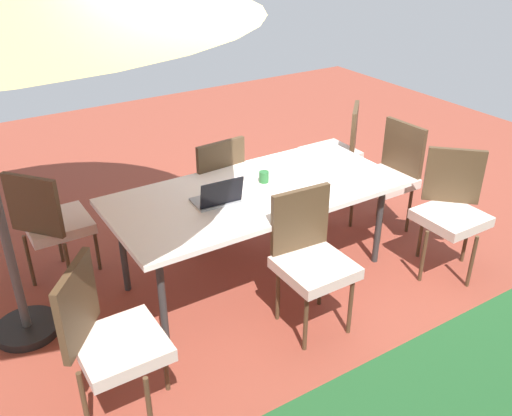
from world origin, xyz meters
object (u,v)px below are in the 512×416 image
at_px(dining_table, 256,196).
at_px(chair_northwest, 451,207).
at_px(chair_southwest, 337,148).
at_px(chair_southeast, 51,221).
at_px(chair_west, 389,172).
at_px(cup, 264,177).
at_px(chair_south, 212,184).
at_px(chair_north, 311,255).
at_px(laptop, 218,198).
at_px(chair_northeast, 109,336).

bearing_deg(dining_table, chair_northwest, 152.32).
relative_size(chair_southwest, chair_southeast, 1.00).
distance_m(dining_table, chair_southwest, 1.57).
relative_size(chair_west, cup, 11.36).
distance_m(chair_south, chair_southeast, 1.32).
relative_size(dining_table, chair_northwest, 2.24).
bearing_deg(chair_north, dining_table, 94.62).
height_order(chair_north, laptop, chair_north).
xyz_separation_m(chair_west, chair_southeast, (2.75, -0.71, 0.00)).
height_order(chair_southeast, laptop, chair_southeast).
height_order(chair_west, chair_northwest, same).
height_order(dining_table, chair_north, chair_north).
xyz_separation_m(chair_southwest, laptop, (1.73, 0.76, 0.26)).
relative_size(chair_southwest, chair_northwest, 1.00).
relative_size(chair_northeast, chair_north, 1.00).
relative_size(laptop, cup, 3.86).
bearing_deg(cup, chair_northwest, 147.08).
distance_m(chair_northwest, chair_northeast, 2.77).
distance_m(laptop, cup, 0.49).
height_order(chair_south, chair_west, same).
xyz_separation_m(chair_south, chair_northwest, (-1.38, 1.36, 0.00)).
relative_size(chair_west, chair_north, 1.00).
distance_m(chair_west, chair_northwest, 0.74).
bearing_deg(chair_southwest, chair_northwest, 43.49).
relative_size(chair_west, chair_northeast, 1.00).
bearing_deg(dining_table, chair_south, -87.68).
distance_m(chair_south, chair_northwest, 1.94).
bearing_deg(chair_southeast, cup, -152.66).
bearing_deg(chair_south, chair_west, 152.59).
relative_size(dining_table, chair_southeast, 2.24).
bearing_deg(chair_southwest, chair_northeast, -17.79).
relative_size(chair_south, cup, 11.36).
bearing_deg(chair_west, laptop, -90.37).
distance_m(dining_table, chair_northeast, 1.60).
height_order(chair_southwest, laptop, chair_southwest).
relative_size(chair_south, laptop, 2.94).
relative_size(dining_table, chair_northeast, 2.24).
bearing_deg(laptop, chair_north, 122.25).
height_order(chair_northeast, chair_north, same).
bearing_deg(chair_northwest, cup, -168.71).
bearing_deg(chair_west, chair_southeast, -107.03).
bearing_deg(cup, laptop, 15.16).
relative_size(chair_northwest, laptop, 2.94).
xyz_separation_m(chair_southeast, chair_north, (-1.35, 1.41, 0.00)).
bearing_deg(chair_north, chair_south, 95.46).
distance_m(chair_west, cup, 1.31).
xyz_separation_m(chair_northeast, chair_north, (-1.42, -0.06, 0.00)).
height_order(chair_north, cup, chair_north).
xyz_separation_m(dining_table, chair_west, (-1.41, -0.02, -0.16)).
bearing_deg(laptop, cup, -161.63).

